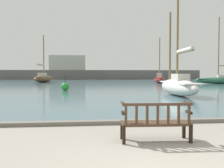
{
  "coord_description": "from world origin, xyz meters",
  "views": [
    {
      "loc": [
        -1.25,
        -3.86,
        1.58
      ],
      "look_at": [
        0.18,
        10.0,
        1.0
      ],
      "focal_mm": 40.0,
      "sensor_mm": 36.0,
      "label": 1
    }
  ],
  "objects_px": {
    "park_bench": "(156,121)",
    "sailboat_outer_starboard": "(178,85)",
    "channel_buoy": "(65,87)",
    "sailboat_far_starboard": "(43,78)",
    "sailboat_nearest_starboard": "(159,79)",
    "sailboat_outer_port": "(220,80)"
  },
  "relations": [
    {
      "from": "park_bench",
      "to": "sailboat_outer_starboard",
      "type": "bearing_deg",
      "value": 66.92
    },
    {
      "from": "channel_buoy",
      "to": "sailboat_far_starboard",
      "type": "bearing_deg",
      "value": 104.12
    },
    {
      "from": "park_bench",
      "to": "channel_buoy",
      "type": "distance_m",
      "value": 17.0
    },
    {
      "from": "park_bench",
      "to": "sailboat_nearest_starboard",
      "type": "bearing_deg",
      "value": 73.2
    },
    {
      "from": "park_bench",
      "to": "channel_buoy",
      "type": "bearing_deg",
      "value": 101.78
    },
    {
      "from": "sailboat_far_starboard",
      "to": "channel_buoy",
      "type": "xyz_separation_m",
      "value": [
        5.6,
        -22.25,
        -0.39
      ]
    },
    {
      "from": "sailboat_outer_starboard",
      "to": "sailboat_far_starboard",
      "type": "height_order",
      "value": "sailboat_far_starboard"
    },
    {
      "from": "sailboat_far_starboard",
      "to": "sailboat_nearest_starboard",
      "type": "distance_m",
      "value": 20.03
    },
    {
      "from": "park_bench",
      "to": "sailboat_outer_port",
      "type": "distance_m",
      "value": 33.96
    },
    {
      "from": "sailboat_outer_starboard",
      "to": "sailboat_nearest_starboard",
      "type": "height_order",
      "value": "sailboat_outer_starboard"
    },
    {
      "from": "park_bench",
      "to": "sailboat_outer_port",
      "type": "bearing_deg",
      "value": 58.45
    },
    {
      "from": "sailboat_nearest_starboard",
      "to": "channel_buoy",
      "type": "bearing_deg",
      "value": -127.2
    },
    {
      "from": "sailboat_outer_starboard",
      "to": "sailboat_nearest_starboard",
      "type": "bearing_deg",
      "value": 76.22
    },
    {
      "from": "sailboat_outer_starboard",
      "to": "sailboat_nearest_starboard",
      "type": "distance_m",
      "value": 24.92
    },
    {
      "from": "sailboat_outer_starboard",
      "to": "sailboat_far_starboard",
      "type": "relative_size",
      "value": 1.0
    },
    {
      "from": "sailboat_far_starboard",
      "to": "sailboat_outer_starboard",
      "type": "bearing_deg",
      "value": -63.74
    },
    {
      "from": "sailboat_outer_starboard",
      "to": "park_bench",
      "type": "bearing_deg",
      "value": -113.08
    },
    {
      "from": "sailboat_far_starboard",
      "to": "sailboat_outer_port",
      "type": "height_order",
      "value": "sailboat_outer_port"
    },
    {
      "from": "park_bench",
      "to": "sailboat_nearest_starboard",
      "type": "xyz_separation_m",
      "value": [
        10.63,
        35.21,
        0.28
      ]
    },
    {
      "from": "sailboat_nearest_starboard",
      "to": "channel_buoy",
      "type": "height_order",
      "value": "sailboat_nearest_starboard"
    },
    {
      "from": "sailboat_outer_port",
      "to": "sailboat_outer_starboard",
      "type": "bearing_deg",
      "value": -126.1
    },
    {
      "from": "sailboat_outer_port",
      "to": "sailboat_far_starboard",
      "type": "bearing_deg",
      "value": 159.67
    }
  ]
}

